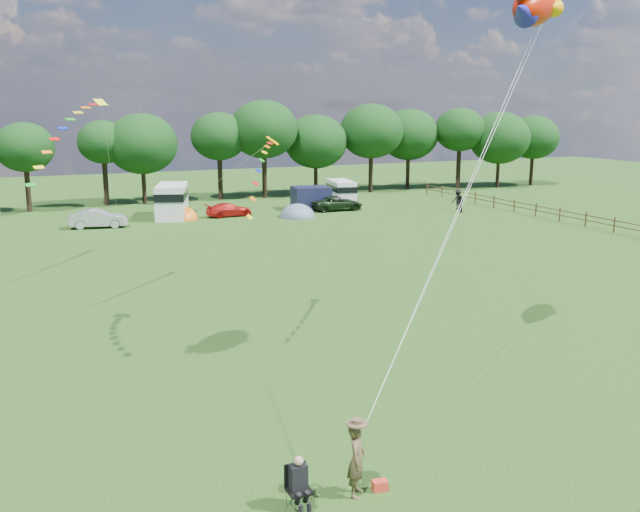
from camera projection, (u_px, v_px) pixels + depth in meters
name	position (u px, v px, depth m)	size (l,w,h in m)	color
ground_plane	(428.00, 438.00, 21.18)	(180.00, 180.00, 0.00)	black
tree_line	(179.00, 139.00, 71.17)	(102.98, 10.98, 10.27)	black
fence	(525.00, 207.00, 64.54)	(0.12, 33.12, 1.20)	#472D19
car_b	(98.00, 219.00, 57.37)	(1.58, 4.23, 1.49)	#94989C
car_c	(229.00, 210.00, 63.24)	(1.67, 3.98, 1.19)	#AF1410
car_d	(337.00, 203.00, 66.89)	(2.25, 4.97, 1.35)	black
campervan_c	(172.00, 200.00, 62.66)	(4.13, 6.36, 2.88)	silver
campervan_d	(341.00, 191.00, 71.20)	(2.88, 5.06, 2.34)	silver
tent_orange	(182.00, 219.00, 61.80)	(2.88, 3.16, 2.26)	orange
tent_greyblue	(298.00, 217.00, 62.99)	(3.14, 3.44, 2.33)	slate
awning_navy	(311.00, 198.00, 67.69)	(3.40, 2.76, 2.13)	black
kite_flyer	(357.00, 460.00, 17.91)	(0.70, 0.46, 1.93)	brown
camp_chair	(298.00, 477.00, 17.33)	(0.57, 0.57, 1.42)	#99999E
kite_bag	(380.00, 485.00, 18.30)	(0.38, 0.26, 0.27)	red
fish_kite	(533.00, 5.00, 24.90)	(3.80, 3.11, 2.10)	#B91600
streamer_kite_b	(73.00, 126.00, 33.39)	(4.24, 4.57, 3.77)	yellow
streamer_kite_c	(264.00, 162.00, 28.67)	(3.09, 4.99, 2.81)	#FFAD00
walker_a	(459.00, 204.00, 65.40)	(0.79, 0.49, 1.62)	black
walker_b	(458.00, 199.00, 67.41)	(1.23, 0.57, 1.91)	black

